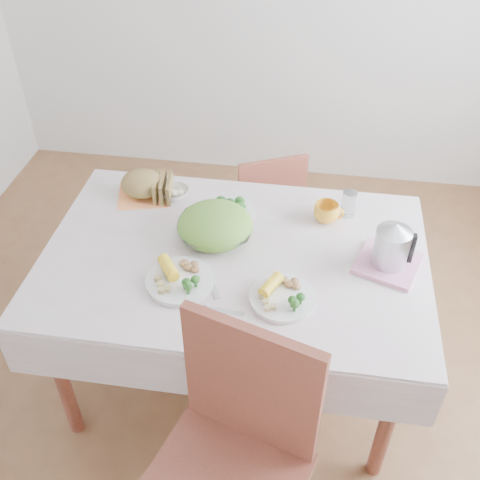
# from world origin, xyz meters

# --- Properties ---
(floor) EXTENTS (3.60, 3.60, 0.00)m
(floor) POSITION_xyz_m (0.00, 0.00, 0.00)
(floor) COLOR brown
(floor) RESTS_ON ground
(dining_table) EXTENTS (1.40, 0.90, 0.75)m
(dining_table) POSITION_xyz_m (0.00, 0.00, 0.38)
(dining_table) COLOR brown
(dining_table) RESTS_ON floor
(tablecloth) EXTENTS (1.50, 1.00, 0.01)m
(tablecloth) POSITION_xyz_m (0.00, 0.00, 0.76)
(tablecloth) COLOR beige
(tablecloth) RESTS_ON dining_table
(chair_far) EXTENTS (0.48, 0.48, 0.81)m
(chair_far) POSITION_xyz_m (0.02, 0.79, 0.47)
(chair_far) COLOR brown
(chair_far) RESTS_ON floor
(salad_bowl) EXTENTS (0.34, 0.34, 0.07)m
(salad_bowl) POSITION_xyz_m (-0.09, 0.09, 0.80)
(salad_bowl) COLOR white
(salad_bowl) RESTS_ON tablecloth
(dinner_plate_left) EXTENTS (0.31, 0.31, 0.02)m
(dinner_plate_left) POSITION_xyz_m (-0.17, -0.19, 0.77)
(dinner_plate_left) COLOR white
(dinner_plate_left) RESTS_ON tablecloth
(dinner_plate_right) EXTENTS (0.34, 0.34, 0.02)m
(dinner_plate_right) POSITION_xyz_m (0.21, -0.22, 0.77)
(dinner_plate_right) COLOR white
(dinner_plate_right) RESTS_ON tablecloth
(broccoli_plate) EXTENTS (0.23, 0.23, 0.02)m
(broccoli_plate) POSITION_xyz_m (-0.06, 0.25, 0.77)
(broccoli_plate) COLOR beige
(broccoli_plate) RESTS_ON tablecloth
(napkin) EXTENTS (0.27, 0.27, 0.00)m
(napkin) POSITION_xyz_m (-0.46, 0.33, 0.76)
(napkin) COLOR #FF924B
(napkin) RESTS_ON tablecloth
(bread_loaf) EXTENTS (0.21, 0.20, 0.11)m
(bread_loaf) POSITION_xyz_m (-0.46, 0.33, 0.82)
(bread_loaf) COLOR brown
(bread_loaf) RESTS_ON napkin
(fruit_bowl) EXTENTS (0.13, 0.13, 0.04)m
(fruit_bowl) POSITION_xyz_m (-0.32, 0.34, 0.78)
(fruit_bowl) COLOR white
(fruit_bowl) RESTS_ON tablecloth
(yellow_mug) EXTENTS (0.13, 0.13, 0.08)m
(yellow_mug) POSITION_xyz_m (0.35, 0.27, 0.80)
(yellow_mug) COLOR gold
(yellow_mug) RESTS_ON tablecloth
(glass_tumbler) EXTENTS (0.07, 0.07, 0.11)m
(glass_tumbler) POSITION_xyz_m (0.44, 0.32, 0.83)
(glass_tumbler) COLOR white
(glass_tumbler) RESTS_ON tablecloth
(pink_tray) EXTENTS (0.28, 0.28, 0.02)m
(pink_tray) POSITION_xyz_m (0.59, 0.03, 0.77)
(pink_tray) COLOR pink
(pink_tray) RESTS_ON tablecloth
(electric_kettle) EXTENTS (0.17, 0.17, 0.19)m
(electric_kettle) POSITION_xyz_m (0.59, 0.03, 0.88)
(electric_kettle) COLOR #B2B5BA
(electric_kettle) RESTS_ON pink_tray
(fork_left) EXTENTS (0.10, 0.16, 0.00)m
(fork_left) POSITION_xyz_m (-0.06, -0.17, 0.76)
(fork_left) COLOR silver
(fork_left) RESTS_ON tablecloth
(fork_right) EXTENTS (0.13, 0.16, 0.00)m
(fork_right) POSITION_xyz_m (0.17, -0.21, 0.76)
(fork_right) COLOR silver
(fork_right) RESTS_ON tablecloth
(knife) EXTENTS (0.17, 0.03, 0.00)m
(knife) POSITION_xyz_m (0.00, -0.30, 0.76)
(knife) COLOR silver
(knife) RESTS_ON tablecloth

